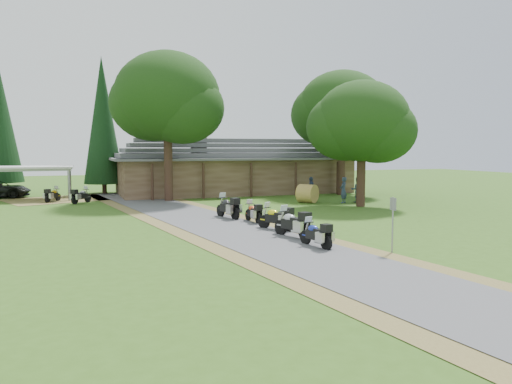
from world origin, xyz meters
name	(u,v)px	position (x,y,z in m)	size (l,w,h in m)	color
ground	(276,245)	(0.00, 0.00, 0.00)	(120.00, 120.00, 0.00)	#355818
driveway	(234,231)	(-0.50, 4.00, 0.00)	(46.00, 46.00, 0.00)	#4F4F52
lodge	(234,165)	(6.00, 24.00, 2.45)	(21.40, 9.40, 4.90)	brown
carport	(32,183)	(-10.58, 23.43, 1.29)	(5.98, 3.98, 2.59)	silver
motorcycle_row_a	(316,233)	(1.33, -0.96, 0.58)	(1.70, 0.56, 1.17)	navy
motorcycle_row_b	(292,222)	(1.38, 1.40, 0.69)	(2.01, 0.66, 1.38)	#B3B7BA
motorcycle_row_c	(276,217)	(1.48, 3.54, 0.65)	(1.91, 0.62, 1.31)	yellow
motorcycle_row_d	(253,211)	(1.34, 6.35, 0.58)	(1.70, 0.56, 1.17)	#D44D22
motorcycle_row_e	(228,206)	(0.50, 8.27, 0.69)	(2.03, 0.66, 1.39)	black
motorcycle_carport_a	(53,194)	(-9.09, 21.19, 0.57)	(1.67, 0.54, 1.14)	#DAA30A
motorcycle_carport_b	(81,195)	(-7.12, 19.42, 0.60)	(1.75, 0.57, 1.20)	slate
person_a	(343,188)	(10.74, 12.94, 1.11)	(0.63, 0.45, 2.22)	#32405B
person_b	(357,188)	(11.90, 12.94, 1.09)	(0.62, 0.45, 2.19)	#32405B
person_c	(311,187)	(8.85, 14.36, 1.10)	(0.63, 0.45, 2.20)	#32405B
hay_bale	(307,194)	(8.38, 14.05, 0.67)	(1.35, 1.35, 1.23)	#A3893B
sign_post	(393,225)	(3.55, -2.94, 1.07)	(0.39, 0.06, 2.14)	gray
oak_lodge_left	(168,117)	(-0.88, 18.88, 6.32)	(7.85, 7.85, 12.64)	black
oak_lodge_right	(342,126)	(13.91, 18.72, 5.89)	(7.61, 7.61, 11.79)	black
oak_driveway	(362,138)	(10.78, 10.70, 4.69)	(6.45, 6.45, 9.37)	black
cedar_near	(103,125)	(-5.03, 27.05, 5.97)	(3.43, 3.43, 11.94)	black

